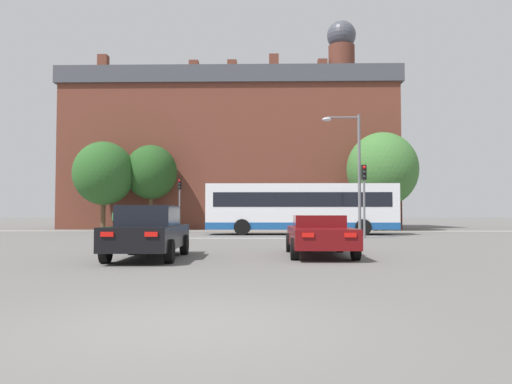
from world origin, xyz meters
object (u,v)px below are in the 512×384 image
(pedestrian_waiting, at_px, (115,219))
(bus_crossing_lead, at_px, (301,208))
(pedestrian_walking_east, at_px, (375,217))
(car_roadster_right, at_px, (319,235))
(traffic_light_near_right, at_px, (364,189))
(traffic_light_far_left, at_px, (180,196))
(street_lamp_junction, at_px, (353,162))
(car_saloon_left, at_px, (149,232))

(pedestrian_waiting, bearing_deg, bus_crossing_lead, -6.78)
(pedestrian_walking_east, bearing_deg, car_roadster_right, 107.73)
(car_roadster_right, height_order, pedestrian_waiting, pedestrian_waiting)
(traffic_light_near_right, distance_m, pedestrian_waiting, 20.15)
(traffic_light_far_left, relative_size, pedestrian_walking_east, 2.18)
(street_lamp_junction, bearing_deg, car_roadster_right, -104.81)
(traffic_light_far_left, distance_m, street_lamp_junction, 15.76)
(car_saloon_left, distance_m, bus_crossing_lead, 18.29)
(car_roadster_right, relative_size, traffic_light_near_right, 1.24)
(car_saloon_left, xyz_separation_m, car_roadster_right, (5.11, 1.16, -0.13))
(car_saloon_left, distance_m, traffic_light_far_left, 23.91)
(car_roadster_right, xyz_separation_m, traffic_light_far_left, (-8.33, 22.45, 2.06))
(car_roadster_right, relative_size, bus_crossing_lead, 0.41)
(car_saloon_left, distance_m, street_lamp_junction, 15.62)
(traffic_light_near_right, relative_size, pedestrian_waiting, 2.39)
(car_saloon_left, xyz_separation_m, street_lamp_junction, (8.20, 12.86, 3.40))
(car_saloon_left, relative_size, bus_crossing_lead, 0.39)
(bus_crossing_lead, distance_m, traffic_light_near_right, 5.88)
(street_lamp_junction, bearing_deg, pedestrian_waiting, 147.28)
(bus_crossing_lead, height_order, pedestrian_waiting, bus_crossing_lead)
(car_roadster_right, distance_m, pedestrian_waiting, 25.83)
(bus_crossing_lead, relative_size, pedestrian_walking_east, 6.49)
(street_lamp_junction, distance_m, pedestrian_waiting, 19.66)
(pedestrian_waiting, bearing_deg, traffic_light_near_right, -16.20)
(traffic_light_near_right, relative_size, street_lamp_junction, 0.59)
(traffic_light_far_left, relative_size, pedestrian_waiting, 2.42)
(car_roadster_right, distance_m, pedestrian_walking_east, 23.89)
(traffic_light_near_right, xyz_separation_m, pedestrian_walking_east, (3.11, 11.63, -1.59))
(car_saloon_left, distance_m, car_roadster_right, 5.24)
(traffic_light_near_right, xyz_separation_m, street_lamp_junction, (-0.54, 0.41, 1.50))
(street_lamp_junction, distance_m, pedestrian_walking_east, 12.20)
(bus_crossing_lead, xyz_separation_m, street_lamp_junction, (2.53, -4.50, 2.46))
(street_lamp_junction, bearing_deg, traffic_light_far_left, 136.72)
(street_lamp_junction, height_order, pedestrian_walking_east, street_lamp_junction)
(car_roadster_right, bearing_deg, car_saloon_left, -167.19)
(car_roadster_right, height_order, traffic_light_near_right, traffic_light_near_right)
(car_roadster_right, relative_size, pedestrian_waiting, 2.96)
(traffic_light_far_left, distance_m, pedestrian_walking_east, 15.16)
(bus_crossing_lead, height_order, pedestrian_walking_east, bus_crossing_lead)
(car_roadster_right, bearing_deg, pedestrian_walking_east, 73.60)
(traffic_light_far_left, bearing_deg, bus_crossing_lead, -35.12)
(bus_crossing_lead, distance_m, pedestrian_walking_east, 9.15)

